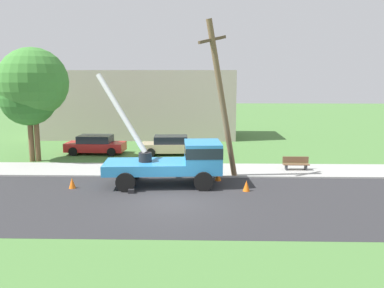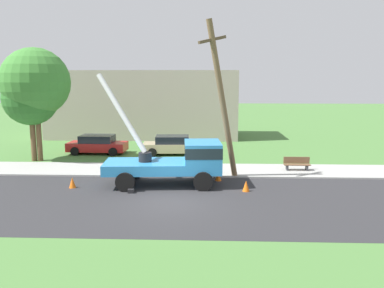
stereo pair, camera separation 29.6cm
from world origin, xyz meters
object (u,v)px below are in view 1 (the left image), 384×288
Objects in this scene: park_bench at (296,164)px; roadside_tree_near at (28,98)px; parked_sedan_tan at (171,145)px; parked_sedan_red at (96,145)px; leaning_utility_pole at (222,99)px; traffic_cone_curbside at (218,176)px; utility_truck at (179,159)px; traffic_cone_ahead at (246,186)px; traffic_cone_behind at (72,183)px; roadside_tree_far at (33,82)px.

roadside_tree_near is at bearing 171.87° from park_bench.
roadside_tree_near reaches higher than park_bench.
parked_sedan_red is at bearing 178.83° from parked_sedan_tan.
traffic_cone_curbside is at bearing -122.40° from leaning_utility_pole.
parked_sedan_tan reaches higher than park_bench.
roadside_tree_near is (-12.70, 4.91, 4.08)m from traffic_cone_curbside.
utility_truck reaches higher than traffic_cone_ahead.
traffic_cone_behind is 7.92m from traffic_cone_curbside.
traffic_cone_curbside is at bearing -21.16° from roadside_tree_near.
park_bench is at bearing -32.62° from parked_sedan_tan.
leaning_utility_pole reaches higher than traffic_cone_curbside.
roadside_tree_far is (-9.04, -2.66, 4.71)m from parked_sedan_tan.
traffic_cone_behind is at bearing -82.22° from parked_sedan_red.
roadside_tree_near reaches higher than parked_sedan_red.
traffic_cone_curbside is 8.30m from parked_sedan_tan.
leaning_utility_pole is at bearing -39.02° from parked_sedan_red.
leaning_utility_pole is 1.98× the size of parked_sedan_red.
traffic_cone_behind is 9.62m from roadside_tree_far.
roadside_tree_near is at bearing 153.61° from traffic_cone_ahead.
parked_sedan_red is 0.71× the size of roadside_tree_near.
leaning_utility_pole reaches higher than traffic_cone_behind.
traffic_cone_ahead is 5.70m from park_bench.
traffic_cone_behind is 9.60m from parked_sedan_red.
traffic_cone_ahead and traffic_cone_curbside have the same top height.
roadside_tree_far is at bearing 124.23° from traffic_cone_behind.
parked_sedan_tan is 10.47m from roadside_tree_near.
parked_sedan_tan is 0.58× the size of roadside_tree_far.
parked_sedan_tan is at bearing 16.38° from roadside_tree_far.
park_bench is at bearing 51.52° from traffic_cone_ahead.
roadside_tree_near is at bearing -142.42° from parked_sedan_red.
traffic_cone_behind is at bearing -161.80° from park_bench.
leaning_utility_pole reaches higher than roadside_tree_far.
traffic_cone_behind is (-5.55, -0.83, -1.13)m from utility_truck.
utility_truck is 1.11× the size of roadside_tree_near.
traffic_cone_behind is at bearing -165.50° from leaning_utility_pole.
leaning_utility_pole is 1.14× the size of roadside_tree_far.
traffic_cone_curbside is 0.09× the size of roadside_tree_near.
leaning_utility_pole reaches higher than parked_sedan_red.
utility_truck is 7.88m from park_bench.
leaning_utility_pole is 6.60m from park_bench.
utility_truck reaches higher than parked_sedan_tan.
parked_sedan_tan is at bearing -1.17° from parked_sedan_red.
traffic_cone_curbside is at bearing 23.06° from utility_truck.
traffic_cone_curbside is 14.21m from roadside_tree_near.
utility_truck is 0.89× the size of roadside_tree_far.
park_bench is at bearing 26.01° from traffic_cone_curbside.
utility_truck is 12.36× the size of traffic_cone_ahead.
park_bench reaches higher than traffic_cone_ahead.
leaning_utility_pole is 15.80× the size of traffic_cone_behind.
utility_truck is 0.78× the size of leaning_utility_pole.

